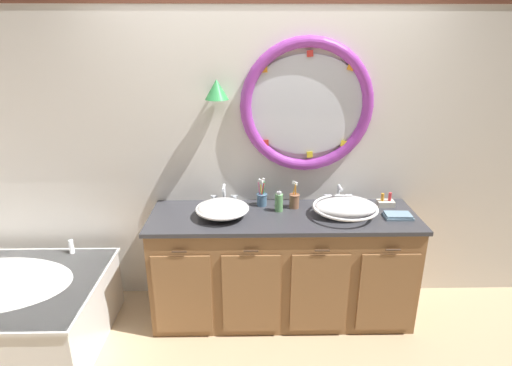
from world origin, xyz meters
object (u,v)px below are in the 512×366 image
at_px(toothbrush_holder_left, 262,198).
at_px(folded_hand_towel, 398,216).
at_px(toothbrush_holder_right, 294,200).
at_px(toiletry_basket, 386,202).
at_px(sink_basin_left, 222,209).
at_px(sink_basin_right, 345,208).
at_px(soap_dispenser, 279,202).

relative_size(toothbrush_holder_left, folded_hand_towel, 1.12).
distance_m(toothbrush_holder_left, toothbrush_holder_right, 0.25).
bearing_deg(toiletry_basket, sink_basin_left, -171.94).
xyz_separation_m(folded_hand_towel, toiletry_basket, (-0.02, 0.21, 0.01)).
bearing_deg(sink_basin_right, sink_basin_left, 180.00).
height_order(toothbrush_holder_right, folded_hand_towel, toothbrush_holder_right).
xyz_separation_m(sink_basin_left, soap_dispenser, (0.41, 0.10, 0.01)).
height_order(sink_basin_left, sink_basin_right, sink_basin_right).
relative_size(sink_basin_right, toothbrush_holder_right, 2.19).
xyz_separation_m(toothbrush_holder_right, toiletry_basket, (0.70, 0.02, -0.03)).
xyz_separation_m(sink_basin_right, toothbrush_holder_right, (-0.35, 0.16, -0.00)).
height_order(sink_basin_left, toiletry_basket, sink_basin_left).
bearing_deg(toiletry_basket, folded_hand_towel, -84.04).
bearing_deg(folded_hand_towel, toiletry_basket, 95.96).
xyz_separation_m(sink_basin_left, toothbrush_holder_left, (0.29, 0.20, -0.00)).
relative_size(toothbrush_holder_left, toiletry_basket, 1.76).
bearing_deg(toiletry_basket, toothbrush_holder_left, 178.23).
bearing_deg(soap_dispenser, toiletry_basket, 5.45).
xyz_separation_m(sink_basin_right, folded_hand_towel, (0.37, -0.04, -0.05)).
relative_size(toothbrush_holder_right, toiletry_basket, 1.71).
relative_size(toothbrush_holder_right, soap_dispenser, 1.33).
xyz_separation_m(sink_basin_left, toiletry_basket, (1.24, 0.17, -0.03)).
distance_m(soap_dispenser, toiletry_basket, 0.83).
bearing_deg(sink_basin_right, soap_dispenser, 168.43).
bearing_deg(soap_dispenser, sink_basin_left, -166.86).
relative_size(sink_basin_left, folded_hand_towel, 1.96).
distance_m(toothbrush_holder_left, soap_dispenser, 0.16).
bearing_deg(sink_basin_right, toothbrush_holder_left, 161.03).
xyz_separation_m(toothbrush_holder_left, soap_dispenser, (0.12, -0.11, 0.01)).
bearing_deg(folded_hand_towel, sink_basin_right, 174.03).
bearing_deg(toothbrush_holder_right, sink_basin_left, -163.72).
distance_m(sink_basin_left, toiletry_basket, 1.25).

